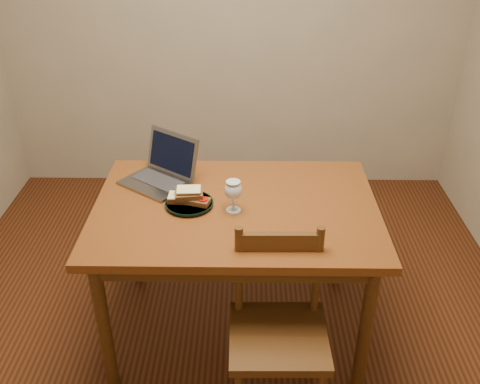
{
  "coord_description": "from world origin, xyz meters",
  "views": [
    {
      "loc": [
        0.11,
        -2.07,
        2.03
      ],
      "look_at": [
        0.08,
        0.03,
        0.8
      ],
      "focal_mm": 40.0,
      "sensor_mm": 36.0,
      "label": 1
    }
  ],
  "objects_px": {
    "table": "(236,221)",
    "chair": "(279,323)",
    "plate": "(189,204)",
    "laptop": "(163,169)",
    "milk_glass": "(233,196)"
  },
  "relations": [
    {
      "from": "milk_glass",
      "to": "laptop",
      "type": "height_order",
      "value": "laptop"
    },
    {
      "from": "table",
      "to": "milk_glass",
      "type": "bearing_deg",
      "value": -103.37
    },
    {
      "from": "table",
      "to": "milk_glass",
      "type": "height_order",
      "value": "milk_glass"
    },
    {
      "from": "chair",
      "to": "laptop",
      "type": "height_order",
      "value": "laptop"
    },
    {
      "from": "plate",
      "to": "laptop",
      "type": "distance_m",
      "value": 0.29
    },
    {
      "from": "table",
      "to": "plate",
      "type": "bearing_deg",
      "value": -179.24
    },
    {
      "from": "plate",
      "to": "chair",
      "type": "bearing_deg",
      "value": -49.46
    },
    {
      "from": "table",
      "to": "chair",
      "type": "distance_m",
      "value": 0.53
    },
    {
      "from": "table",
      "to": "chair",
      "type": "height_order",
      "value": "chair"
    },
    {
      "from": "chair",
      "to": "milk_glass",
      "type": "xyz_separation_m",
      "value": [
        -0.19,
        0.42,
        0.35
      ]
    },
    {
      "from": "table",
      "to": "plate",
      "type": "distance_m",
      "value": 0.23
    },
    {
      "from": "milk_glass",
      "to": "table",
      "type": "bearing_deg",
      "value": 76.63
    },
    {
      "from": "chair",
      "to": "laptop",
      "type": "bearing_deg",
      "value": 127.0
    },
    {
      "from": "plate",
      "to": "milk_glass",
      "type": "height_order",
      "value": "milk_glass"
    },
    {
      "from": "table",
      "to": "laptop",
      "type": "distance_m",
      "value": 0.46
    }
  ]
}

